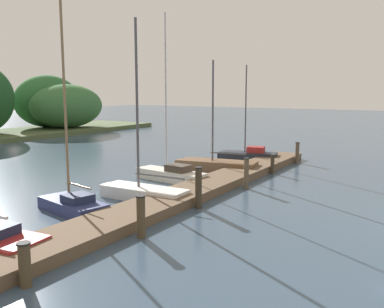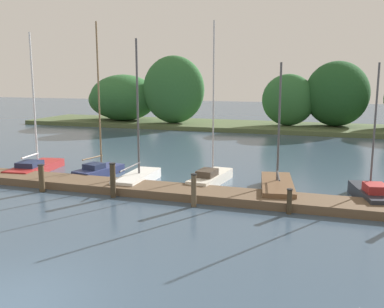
# 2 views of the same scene
# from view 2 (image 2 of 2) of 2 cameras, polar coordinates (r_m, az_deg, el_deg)

# --- Properties ---
(ground) EXTENTS (160.00, 160.00, 0.00)m
(ground) POSITION_cam_2_polar(r_m,az_deg,el_deg) (11.06, -23.57, -18.09)
(ground) COLOR #384C60
(dock_pier) EXTENTS (21.31, 1.80, 0.35)m
(dock_pier) POSITION_cam_2_polar(r_m,az_deg,el_deg) (18.88, -3.41, -4.87)
(dock_pier) COLOR brown
(dock_pier) RESTS_ON ground
(far_shore) EXTENTS (49.78, 8.00, 7.14)m
(far_shore) POSITION_cam_2_polar(r_m,az_deg,el_deg) (42.91, 9.52, 6.91)
(far_shore) COLOR #4C5B38
(far_shore) RESTS_ON ground
(sailboat_0) EXTENTS (1.84, 4.28, 7.33)m
(sailboat_0) POSITION_cam_2_polar(r_m,az_deg,el_deg) (24.75, -19.95, -1.48)
(sailboat_0) COLOR maroon
(sailboat_0) RESTS_ON ground
(sailboat_1) EXTENTS (1.70, 3.13, 7.78)m
(sailboat_1) POSITION_cam_2_polar(r_m,az_deg,el_deg) (22.95, -12.11, -1.84)
(sailboat_1) COLOR navy
(sailboat_1) RESTS_ON ground
(sailboat_2) EXTENTS (1.23, 3.83, 6.81)m
(sailboat_2) POSITION_cam_2_polar(r_m,az_deg,el_deg) (20.92, -7.12, -2.96)
(sailboat_2) COLOR white
(sailboat_2) RESTS_ON ground
(sailboat_3) EXTENTS (1.38, 3.88, 7.60)m
(sailboat_3) POSITION_cam_2_polar(r_m,az_deg,el_deg) (20.68, 2.59, -3.03)
(sailboat_3) COLOR silver
(sailboat_3) RESTS_ON ground
(sailboat_4) EXTENTS (1.99, 4.41, 5.68)m
(sailboat_4) POSITION_cam_2_polar(r_m,az_deg,el_deg) (19.46, 11.20, -4.16)
(sailboat_4) COLOR brown
(sailboat_4) RESTS_ON ground
(sailboat_5) EXTENTS (1.78, 3.60, 5.63)m
(sailboat_5) POSITION_cam_2_polar(r_m,az_deg,el_deg) (19.26, 22.61, -4.81)
(sailboat_5) COLOR #232833
(sailboat_5) RESTS_ON ground
(mooring_piling_1) EXTENTS (0.29, 0.29, 1.24)m
(mooring_piling_1) POSITION_cam_2_polar(r_m,az_deg,el_deg) (20.35, -19.30, -3.02)
(mooring_piling_1) COLOR #4C3D28
(mooring_piling_1) RESTS_ON ground
(mooring_piling_2) EXTENTS (0.27, 0.27, 1.50)m
(mooring_piling_2) POSITION_cam_2_polar(r_m,az_deg,el_deg) (18.58, -10.44, -3.42)
(mooring_piling_2) COLOR #3D3323
(mooring_piling_2) RESTS_ON ground
(mooring_piling_3) EXTENTS (0.24, 0.24, 1.33)m
(mooring_piling_3) POSITION_cam_2_polar(r_m,az_deg,el_deg) (17.01, 0.24, -4.81)
(mooring_piling_3) COLOR brown
(mooring_piling_3) RESTS_ON ground
(mooring_piling_4) EXTENTS (0.22, 0.22, 0.97)m
(mooring_piling_4) POSITION_cam_2_polar(r_m,az_deg,el_deg) (16.57, 12.77, -6.13)
(mooring_piling_4) COLOR #3D3323
(mooring_piling_4) RESTS_ON ground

